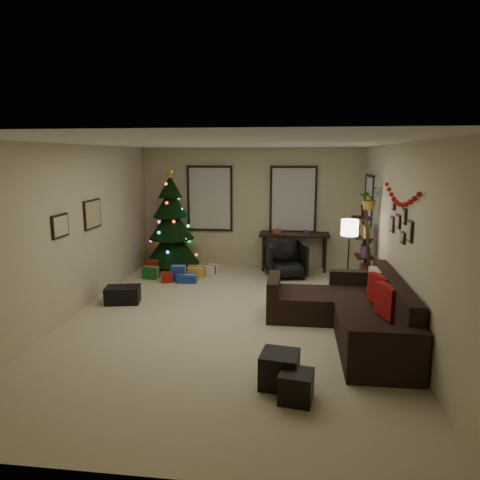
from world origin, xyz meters
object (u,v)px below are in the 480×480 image
(desk, at_px, (294,237))
(bookshelf, at_px, (365,251))
(christmas_tree, at_px, (171,227))
(desk_chair, at_px, (285,259))
(sofa, at_px, (352,314))

(desk, relative_size, bookshelf, 0.94)
(bookshelf, bearing_deg, desk, 130.83)
(christmas_tree, height_order, desk_chair, christmas_tree)
(desk, distance_m, desk_chair, 0.76)
(sofa, relative_size, desk, 1.78)
(christmas_tree, relative_size, sofa, 0.84)
(desk, bearing_deg, sofa, -76.50)
(desk_chair, distance_m, bookshelf, 1.76)
(desk_chair, bearing_deg, sofa, -84.87)
(christmas_tree, distance_m, desk, 2.76)
(desk, height_order, bookshelf, bookshelf)
(christmas_tree, distance_m, desk_chair, 2.67)
(sofa, xyz_separation_m, desk_chair, (-1.03, 2.88, 0.09))
(desk, bearing_deg, christmas_tree, -176.08)
(desk, bearing_deg, bookshelf, -49.17)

